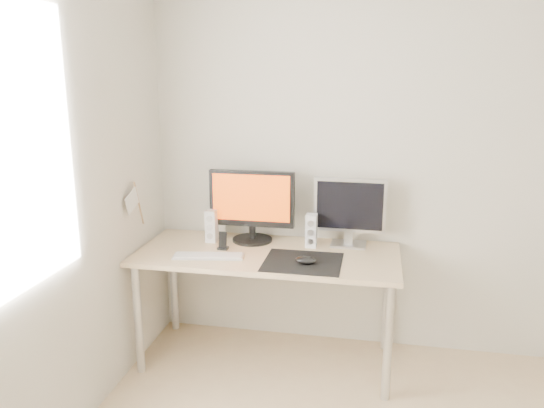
{
  "coord_description": "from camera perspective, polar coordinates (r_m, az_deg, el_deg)",
  "views": [
    {
      "loc": [
        -0.3,
        -1.64,
        1.8
      ],
      "look_at": [
        -0.92,
        1.48,
        1.01
      ],
      "focal_mm": 35.0,
      "sensor_mm": 36.0,
      "label": 1
    }
  ],
  "objects": [
    {
      "name": "phone_dock",
      "position": [
        3.32,
        -5.31,
        -4.3
      ],
      "size": [
        0.06,
        0.05,
        0.11
      ],
      "color": "black",
      "rests_on": "desk"
    },
    {
      "name": "desk",
      "position": [
        3.29,
        -0.5,
        -6.48
      ],
      "size": [
        1.6,
        0.7,
        0.73
      ],
      "color": "#D1B587",
      "rests_on": "ground"
    },
    {
      "name": "speaker_left",
      "position": [
        3.45,
        -6.52,
        -2.35
      ],
      "size": [
        0.07,
        0.08,
        0.21
      ],
      "color": "white",
      "rests_on": "desk"
    },
    {
      "name": "pennant",
      "position": [
        3.29,
        -14.6,
        0.28
      ],
      "size": [
        0.01,
        0.23,
        0.29
      ],
      "color": "#A57F54",
      "rests_on": "wall_left"
    },
    {
      "name": "wall_back",
      "position": [
        3.45,
        16.15,
        4.21
      ],
      "size": [
        3.5,
        0.0,
        3.5
      ],
      "primitive_type": "plane",
      "rotation": [
        1.57,
        0.0,
        0.0
      ],
      "color": "silver",
      "rests_on": "ground"
    },
    {
      "name": "mousepad",
      "position": [
        3.1,
        3.33,
        -6.25
      ],
      "size": [
        0.45,
        0.4,
        0.0
      ],
      "primitive_type": "cube",
      "color": "black",
      "rests_on": "desk"
    },
    {
      "name": "main_monitor",
      "position": [
        3.4,
        -2.19,
        0.06
      ],
      "size": [
        0.55,
        0.26,
        0.47
      ],
      "color": "black",
      "rests_on": "desk"
    },
    {
      "name": "keyboard",
      "position": [
        3.2,
        -6.84,
        -5.57
      ],
      "size": [
        0.43,
        0.19,
        0.02
      ],
      "color": "silver",
      "rests_on": "desk"
    },
    {
      "name": "second_monitor",
      "position": [
        3.35,
        8.36,
        -0.53
      ],
      "size": [
        0.45,
        0.16,
        0.43
      ],
      "color": "silver",
      "rests_on": "desk"
    },
    {
      "name": "mouse",
      "position": [
        3.06,
        3.63,
        -6.05
      ],
      "size": [
        0.12,
        0.07,
        0.04
      ],
      "primitive_type": "ellipsoid",
      "color": "black",
      "rests_on": "mousepad"
    },
    {
      "name": "speaker_right",
      "position": [
        3.34,
        4.25,
        -2.88
      ],
      "size": [
        0.07,
        0.08,
        0.21
      ],
      "color": "white",
      "rests_on": "desk"
    }
  ]
}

